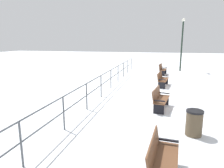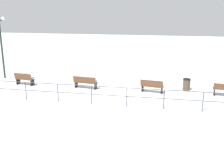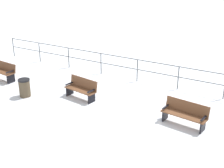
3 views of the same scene
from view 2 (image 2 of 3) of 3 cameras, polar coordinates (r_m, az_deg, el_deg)
ground_plane at (r=18.74m, az=1.32°, el=-1.26°), size 80.00×80.00×0.00m
bench_second at (r=18.24m, az=8.37°, el=-0.42°), size 0.75×1.57×0.89m
bench_third at (r=19.06m, az=-5.60°, el=0.40°), size 0.75×1.74×0.88m
bench_fourth at (r=20.82m, az=-17.89°, el=1.03°), size 0.71×1.49×0.91m
lamppost_middle at (r=23.13m, az=-22.27°, el=8.87°), size 0.28×0.98×4.82m
waterfront_railing at (r=15.58m, az=-0.65°, el=-1.84°), size 0.05×18.71×1.13m
trash_bin at (r=19.32m, az=15.34°, el=-0.07°), size 0.51×0.51×0.80m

